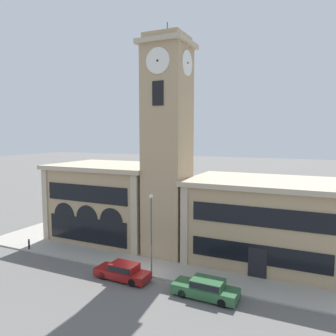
{
  "coord_description": "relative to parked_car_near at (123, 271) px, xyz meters",
  "views": [
    {
      "loc": [
        13.56,
        -23.34,
        11.98
      ],
      "look_at": [
        0.99,
        3.58,
        8.95
      ],
      "focal_mm": 35.0,
      "sensor_mm": 36.0,
      "label": 1
    }
  ],
  "objects": [
    {
      "name": "parked_car_mid",
      "position": [
        7.22,
        0.0,
        0.02
      ],
      "size": [
        4.93,
        1.92,
        1.43
      ],
      "rotation": [
        0.0,
        0.0,
        3.11
      ],
      "color": "#285633",
      "rests_on": "ground_plane"
    },
    {
      "name": "sidewalk_kerb",
      "position": [
        0.86,
        8.53,
        -0.65
      ],
      "size": [
        40.27,
        14.5,
        0.15
      ],
      "color": "#A39E93",
      "rests_on": "ground_plane"
    },
    {
      "name": "parked_car_near",
      "position": [
        0.0,
        0.0,
        0.0
      ],
      "size": [
        4.79,
        1.85,
        1.4
      ],
      "rotation": [
        0.0,
        0.0,
        3.11
      ],
      "color": "maroon",
      "rests_on": "ground_plane"
    },
    {
      "name": "street_lamp",
      "position": [
        1.69,
        1.84,
        3.81
      ],
      "size": [
        0.36,
        0.36,
        6.85
      ],
      "color": "#4C4C51",
      "rests_on": "sidewalk_kerb"
    },
    {
      "name": "town_hall_left_wing",
      "position": [
        -7.56,
        9.29,
        3.59
      ],
      "size": [
        12.98,
        9.62,
        8.58
      ],
      "color": "tan",
      "rests_on": "ground_plane"
    },
    {
      "name": "clock_tower",
      "position": [
        0.86,
        6.84,
        9.99
      ],
      "size": [
        4.66,
        4.66,
        22.5
      ],
      "color": "tan",
      "rests_on": "ground_plane"
    },
    {
      "name": "bollard",
      "position": [
        -12.62,
        1.71,
        -0.06
      ],
      "size": [
        0.18,
        0.18,
        1.06
      ],
      "color": "black",
      "rests_on": "sidewalk_kerb"
    },
    {
      "name": "town_hall_right_wing",
      "position": [
        10.06,
        9.29,
        3.19
      ],
      "size": [
        14.55,
        9.62,
        7.78
      ],
      "color": "tan",
      "rests_on": "ground_plane"
    },
    {
      "name": "ground_plane",
      "position": [
        0.86,
        1.28,
        -0.73
      ],
      "size": [
        300.0,
        300.0,
        0.0
      ],
      "primitive_type": "plane",
      "color": "#605E5B"
    }
  ]
}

